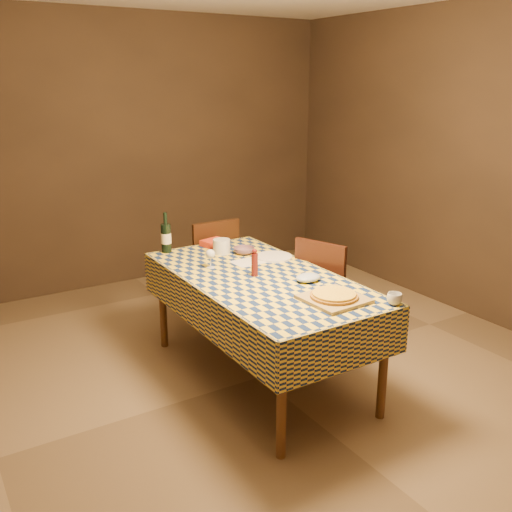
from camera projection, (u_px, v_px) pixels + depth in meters
name	position (u px, v px, depth m)	size (l,w,h in m)	color
room	(260.00, 192.00, 3.70)	(5.00, 5.10, 2.70)	brown
dining_table	(260.00, 287.00, 3.89)	(0.94, 1.84, 0.77)	brown
cutting_board	(334.00, 299.00, 3.44)	(0.34, 0.34, 0.02)	#998148
pizza	(334.00, 295.00, 3.43)	(0.39, 0.39, 0.03)	#8E5C17
pepper_mill	(255.00, 263.00, 3.85)	(0.06, 0.06, 0.19)	#4D1212
bowl	(244.00, 251.00, 4.36)	(0.16, 0.16, 0.05)	#664856
wine_glass	(210.00, 255.00, 4.01)	(0.07, 0.07, 0.14)	silver
wine_bottle	(166.00, 237.00, 4.38)	(0.08, 0.08, 0.31)	black
deli_tub	(222.00, 246.00, 4.37)	(0.13, 0.13, 0.11)	silver
takeout_container	(214.00, 243.00, 4.58)	(0.19, 0.13, 0.05)	red
white_plate	(274.00, 257.00, 4.27)	(0.27, 0.27, 0.02)	white
tumbler	(394.00, 299.00, 3.37)	(0.09, 0.09, 0.07)	silver
flour_patch	(249.00, 262.00, 4.17)	(0.23, 0.18, 0.00)	silver
flour_bag	(308.00, 278.00, 3.77)	(0.18, 0.13, 0.05)	#99ACC4
chair_far	(211.00, 265.00, 4.91)	(0.43, 0.44, 0.93)	black
chair_right	(327.00, 291.00, 4.30)	(0.54, 0.54, 0.93)	black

